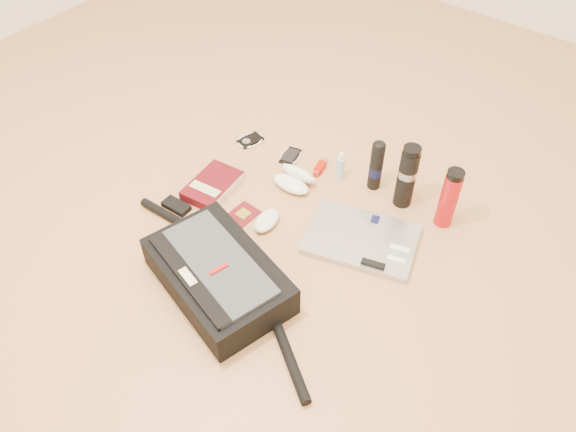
% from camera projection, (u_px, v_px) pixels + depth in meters
% --- Properties ---
extents(ground, '(4.00, 4.00, 0.00)m').
position_uv_depth(ground, '(276.00, 248.00, 1.91)').
color(ground, '#BD824E').
rests_on(ground, ground).
extents(messenger_bag, '(0.94, 0.40, 0.13)m').
position_uv_depth(messenger_bag, '(217.00, 275.00, 1.76)').
color(messenger_bag, black).
rests_on(messenger_bag, ground).
extents(laptop, '(0.43, 0.36, 0.04)m').
position_uv_depth(laptop, '(362.00, 239.00, 1.92)').
color(laptop, '#ADADAF').
rests_on(laptop, ground).
extents(book, '(0.17, 0.24, 0.04)m').
position_uv_depth(book, '(213.00, 186.00, 2.10)').
color(book, '#47080D').
rests_on(book, ground).
extents(passport, '(0.09, 0.12, 0.01)m').
position_uv_depth(passport, '(242.00, 215.00, 2.01)').
color(passport, '#4F0C12').
rests_on(passport, ground).
extents(mouse, '(0.09, 0.13, 0.04)m').
position_uv_depth(mouse, '(267.00, 221.00, 1.97)').
color(mouse, silver).
rests_on(mouse, ground).
extents(sunglasses_case, '(0.15, 0.13, 0.09)m').
position_uv_depth(sunglasses_case, '(295.00, 179.00, 2.11)').
color(sunglasses_case, white).
rests_on(sunglasses_case, ground).
extents(ipod, '(0.10, 0.11, 0.01)m').
position_uv_depth(ipod, '(250.00, 140.00, 2.31)').
color(ipod, black).
rests_on(ipod, ground).
extents(phone, '(0.10, 0.11, 0.01)m').
position_uv_depth(phone, '(290.00, 156.00, 2.24)').
color(phone, black).
rests_on(phone, ground).
extents(inhaler, '(0.04, 0.10, 0.03)m').
position_uv_depth(inhaler, '(320.00, 167.00, 2.18)').
color(inhaler, '#A20F00').
rests_on(inhaler, ground).
extents(spray_bottle, '(0.04, 0.04, 0.12)m').
position_uv_depth(spray_bottle, '(341.00, 167.00, 2.12)').
color(spray_bottle, '#A3C9E1').
rests_on(spray_bottle, ground).
extents(aerosol_can, '(0.05, 0.05, 0.21)m').
position_uv_depth(aerosol_can, '(376.00, 165.00, 2.05)').
color(aerosol_can, black).
rests_on(aerosol_can, ground).
extents(thermos_black, '(0.08, 0.08, 0.26)m').
position_uv_depth(thermos_black, '(407.00, 176.00, 1.97)').
color(thermos_black, black).
rests_on(thermos_black, ground).
extents(thermos_red, '(0.08, 0.08, 0.24)m').
position_uv_depth(thermos_red, '(449.00, 198.00, 1.91)').
color(thermos_red, '#A91015').
rests_on(thermos_red, ground).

